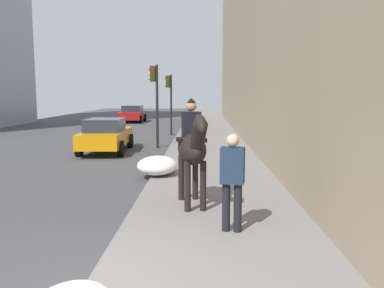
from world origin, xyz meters
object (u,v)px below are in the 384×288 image
(pedestrian_greeting, at_px, (232,176))
(car_near_lane, at_px, (132,114))
(car_far_lane, at_px, (106,135))
(mounted_horse_near, at_px, (192,147))
(traffic_light_far_curb, at_px, (170,95))
(traffic_light_near_curb, at_px, (155,93))

(pedestrian_greeting, distance_m, car_near_lane, 28.24)
(pedestrian_greeting, relative_size, car_far_lane, 0.40)
(mounted_horse_near, bearing_deg, traffic_light_far_curb, 175.28)
(traffic_light_near_curb, bearing_deg, pedestrian_greeting, -166.78)
(traffic_light_far_curb, bearing_deg, pedestrian_greeting, -171.68)
(pedestrian_greeting, bearing_deg, car_far_lane, 36.12)
(mounted_horse_near, distance_m, car_near_lane, 26.59)
(mounted_horse_near, height_order, car_near_lane, mounted_horse_near)
(car_near_lane, xyz_separation_m, car_far_lane, (-17.49, -1.97, -0.01))
(pedestrian_greeting, relative_size, traffic_light_far_curb, 0.48)
(car_far_lane, bearing_deg, traffic_light_near_curb, -57.71)
(car_near_lane, xyz_separation_m, traffic_light_far_curb, (-10.67, -4.12, 1.66))
(mounted_horse_near, distance_m, traffic_light_far_curb, 15.40)
(pedestrian_greeting, height_order, traffic_light_near_curb, traffic_light_near_curb)
(pedestrian_greeting, distance_m, car_far_lane, 10.98)
(car_far_lane, bearing_deg, traffic_light_far_curb, -19.44)
(car_near_lane, relative_size, traffic_light_far_curb, 1.17)
(car_near_lane, bearing_deg, traffic_light_far_curb, 20.45)
(car_far_lane, xyz_separation_m, traffic_light_far_curb, (6.83, -2.15, 1.67))
(car_far_lane, bearing_deg, mounted_horse_near, -157.22)
(car_near_lane, distance_m, traffic_light_near_curb, 16.73)
(mounted_horse_near, relative_size, pedestrian_greeting, 1.34)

